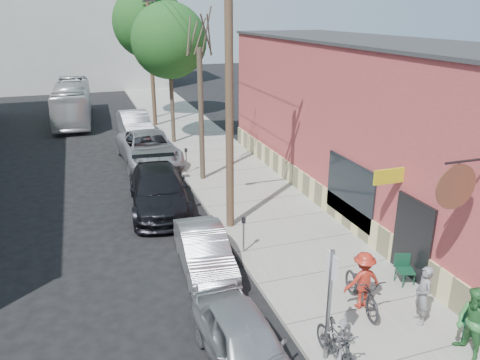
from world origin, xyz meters
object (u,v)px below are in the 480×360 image
object	(u,v)px
parking_meter_far	(186,156)
cyclist	(363,280)
car_0	(244,343)
parked_bike_b	(343,339)
patron_green	(473,324)
car_1	(204,251)
tree_bare	(201,116)
tree_leafy_far	(149,23)
car_2	(159,190)
tree_leafy_mid	(169,41)
sign_post	(330,296)
patio_chair_a	(405,270)
parked_bike_a	(337,346)
patio_chair_b	(477,330)
parking_meter_near	(244,229)
car_4	(135,124)
patron_grey	(423,295)
car_3	(149,148)
bus	(72,102)
utility_pole_near	(227,83)

from	to	relation	value
parking_meter_far	cyclist	world-z (taller)	cyclist
car_0	parked_bike_b	bearing A→B (deg)	-17.12
patron_green	car_1	size ratio (longest dim) A/B	0.44
tree_bare	patron_green	xyz separation A→B (m)	(2.72, -13.84, -2.13)
tree_leafy_far	car_2	xyz separation A→B (m)	(-2.52, -17.01, -6.08)
tree_leafy_mid	car_0	world-z (taller)	tree_leafy_mid
car_2	sign_post	bearing A→B (deg)	-73.45
parking_meter_far	car_1	distance (m)	9.04
sign_post	tree_leafy_far	world-z (taller)	tree_leafy_far
patio_chair_a	cyclist	xyz separation A→B (m)	(-1.83, -0.57, 0.37)
sign_post	patron_green	bearing A→B (deg)	-17.36
parking_meter_far	parked_bike_a	world-z (taller)	parking_meter_far
sign_post	parked_bike_a	distance (m)	1.19
parking_meter_far	patio_chair_b	world-z (taller)	parking_meter_far
parking_meter_far	car_0	distance (m)	13.51
parking_meter_near	parked_bike_a	size ratio (longest dim) A/B	0.70
tree_leafy_far	patio_chair_a	distance (m)	26.17
parked_bike_b	parking_meter_far	bearing A→B (deg)	126.81
tree_leafy_mid	car_0	size ratio (longest dim) A/B	2.03
parking_meter_far	car_4	bearing A→B (deg)	99.66
cyclist	parked_bike_a	xyz separation A→B (m)	(-1.77, -1.77, -0.27)
car_1	cyclist	bearing A→B (deg)	-41.99
car_0	patron_grey	bearing A→B (deg)	-3.52
sign_post	cyclist	xyz separation A→B (m)	(1.88, 1.48, -0.88)
car_3	car_4	xyz separation A→B (m)	(0.00, 5.92, -0.01)
car_2	bus	xyz separation A→B (m)	(-3.18, 18.30, 0.60)
patio_chair_a	parking_meter_near	bearing A→B (deg)	159.18
patio_chair_b	tree_bare	bearing A→B (deg)	123.82
tree_leafy_far	bus	world-z (taller)	tree_leafy_far
tree_bare	parked_bike_b	world-z (taller)	tree_bare
tree_leafy_mid	patron_grey	distance (m)	20.24
patio_chair_b	sign_post	bearing A→B (deg)	-171.07
parking_meter_near	car_2	xyz separation A→B (m)	(-1.97, 4.85, -0.18)
patio_chair_a	sign_post	bearing A→B (deg)	-130.82
patron_grey	bus	world-z (taller)	bus
tree_leafy_mid	parked_bike_b	bearing A→B (deg)	-90.18
sign_post	utility_pole_near	size ratio (longest dim) A/B	0.28
patron_green	cyclist	bearing A→B (deg)	-152.41
patron_green	bus	bearing A→B (deg)	-163.89
utility_pole_near	tree_leafy_mid	world-z (taller)	utility_pole_near
patron_green	sign_post	bearing A→B (deg)	-107.16
parked_bike_b	patron_green	bearing A→B (deg)	16.68
tree_leafy_mid	patio_chair_a	bearing A→B (deg)	-79.60
patron_green	car_2	size ratio (longest dim) A/B	0.32
parking_meter_far	car_0	xyz separation A→B (m)	(-1.70, -13.40, -0.30)
car_3	bus	xyz separation A→B (m)	(-3.70, 12.05, 0.58)
parked_bike_a	car_1	distance (m)	5.50
patio_chair_a	parked_bike_b	size ratio (longest dim) A/B	0.46
parked_bike_a	car_2	xyz separation A→B (m)	(-2.18, 10.52, 0.13)
parking_meter_far	utility_pole_near	distance (m)	7.80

